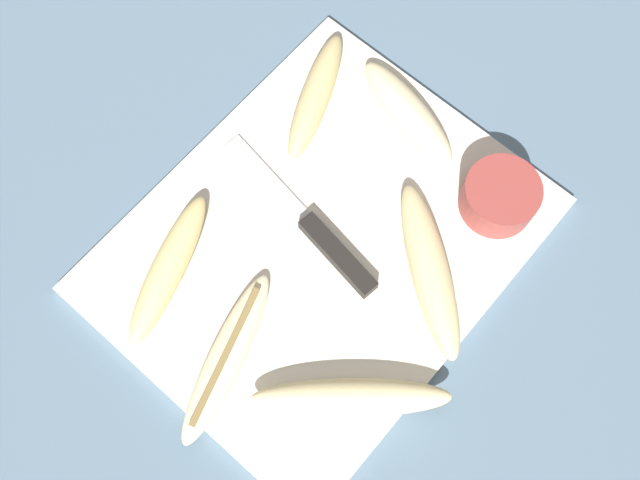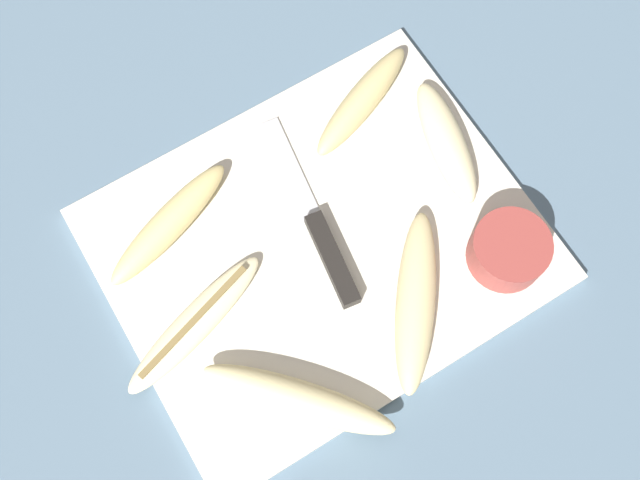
# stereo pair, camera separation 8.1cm
# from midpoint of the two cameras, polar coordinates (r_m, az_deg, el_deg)

# --- Properties ---
(ground_plane) EXTENTS (4.00, 4.00, 0.00)m
(ground_plane) POSITION_cam_midpoint_polar(r_m,az_deg,el_deg) (0.83, -2.76, -0.90)
(ground_plane) COLOR slate
(cutting_board) EXTENTS (0.45, 0.37, 0.01)m
(cutting_board) POSITION_cam_midpoint_polar(r_m,az_deg,el_deg) (0.82, -2.78, -0.77)
(cutting_board) COLOR silver
(cutting_board) RESTS_ON ground_plane
(knife) EXTENTS (0.06, 0.24, 0.02)m
(knife) POSITION_cam_midpoint_polar(r_m,az_deg,el_deg) (0.81, -2.49, -0.48)
(knife) COLOR black
(knife) RESTS_ON cutting_board
(banana_soft_right) EXTENTS (0.16, 0.18, 0.03)m
(banana_soft_right) POSITION_cam_midpoint_polar(r_m,az_deg,el_deg) (0.76, -0.65, -12.37)
(banana_soft_right) COLOR beige
(banana_soft_right) RESTS_ON cutting_board
(banana_cream_curved) EXTENTS (0.08, 0.16, 0.03)m
(banana_cream_curved) POSITION_cam_midpoint_polar(r_m,az_deg,el_deg) (0.87, 4.06, 9.35)
(banana_cream_curved) COLOR beige
(banana_cream_curved) RESTS_ON cutting_board
(banana_golden_short) EXTENTS (0.18, 0.09, 0.03)m
(banana_golden_short) POSITION_cam_midpoint_polar(r_m,az_deg,el_deg) (0.82, -14.26, -2.52)
(banana_golden_short) COLOR #EDD689
(banana_golden_short) RESTS_ON cutting_board
(banana_ripe_center) EXTENTS (0.15, 0.18, 0.03)m
(banana_ripe_center) POSITION_cam_midpoint_polar(r_m,az_deg,el_deg) (0.79, 5.52, -2.70)
(banana_ripe_center) COLOR beige
(banana_ripe_center) RESTS_ON cutting_board
(banana_spotted_left) EXTENTS (0.17, 0.10, 0.03)m
(banana_spotted_left) POSITION_cam_midpoint_polar(r_m,az_deg,el_deg) (0.87, -3.00, 10.59)
(banana_spotted_left) COLOR #DBC684
(banana_spotted_left) RESTS_ON cutting_board
(banana_pale_long) EXTENTS (0.19, 0.09, 0.02)m
(banana_pale_long) POSITION_cam_midpoint_polar(r_m,az_deg,el_deg) (0.79, -10.08, -9.23)
(banana_pale_long) COLOR beige
(banana_pale_long) RESTS_ON cutting_board
(prep_bowl) EXTENTS (0.08, 0.08, 0.04)m
(prep_bowl) POSITION_cam_midpoint_polar(r_m,az_deg,el_deg) (0.83, 10.87, 2.87)
(prep_bowl) COLOR #993D38
(prep_bowl) RESTS_ON cutting_board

